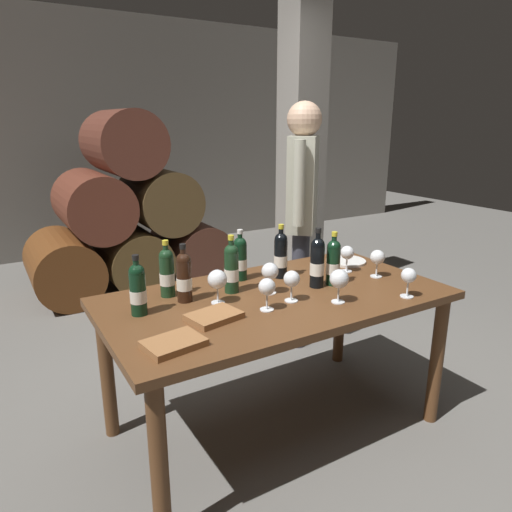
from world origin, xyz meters
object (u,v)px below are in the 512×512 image
(wine_bottle_7, at_px, (184,277))
(leather_ledger, at_px, (174,343))
(wine_bottle_4, at_px, (167,272))
(tasting_notebook, at_px, (214,316))
(wine_bottle_1, at_px, (281,255))
(wine_bottle_6, at_px, (240,258))
(wine_bottle_5, at_px, (333,262))
(wine_glass_2, at_px, (217,280))
(serving_plate, at_px, (346,261))
(wine_glass_1, at_px, (409,277))
(wine_glass_6, at_px, (270,272))
(wine_glass_7, at_px, (292,280))
(wine_glass_3, at_px, (347,253))
(sommelier_presenting, at_px, (302,203))
(wine_bottle_2, at_px, (138,289))
(wine_bottle_3, at_px, (317,262))
(wine_glass_4, at_px, (377,258))
(dining_table, at_px, (276,312))
(wine_bottle_0, at_px, (231,268))
(wine_glass_5, at_px, (339,279))
(wine_glass_0, at_px, (267,288))

(wine_bottle_7, distance_m, leather_ledger, 0.48)
(wine_bottle_4, bearing_deg, tasting_notebook, -79.17)
(wine_bottle_1, xyz_separation_m, wine_bottle_6, (-0.21, 0.08, -0.01))
(wine_bottle_1, relative_size, wine_bottle_4, 1.05)
(tasting_notebook, bearing_deg, wine_bottle_5, -4.36)
(wine_glass_2, bearing_deg, wine_bottle_5, -6.49)
(leather_ledger, xyz_separation_m, serving_plate, (1.31, 0.51, -0.01))
(wine_bottle_4, height_order, tasting_notebook, wine_bottle_4)
(wine_glass_1, relative_size, wine_glass_6, 0.93)
(wine_glass_7, bearing_deg, wine_glass_3, 21.70)
(leather_ledger, distance_m, sommelier_presenting, 1.70)
(wine_bottle_5, bearing_deg, wine_glass_3, 31.23)
(wine_bottle_2, relative_size, wine_bottle_7, 0.98)
(wine_bottle_3, bearing_deg, wine_bottle_5, -8.72)
(wine_glass_3, xyz_separation_m, sommelier_presenting, (0.15, 0.65, 0.18))
(serving_plate, bearing_deg, tasting_notebook, -161.52)
(sommelier_presenting, bearing_deg, wine_bottle_3, -120.97)
(wine_glass_2, bearing_deg, wine_bottle_6, 43.57)
(wine_bottle_4, distance_m, tasting_notebook, 0.39)
(wine_bottle_2, distance_m, wine_glass_1, 1.28)
(wine_bottle_3, relative_size, wine_glass_4, 2.03)
(dining_table, bearing_deg, wine_bottle_1, 52.37)
(wine_bottle_7, bearing_deg, wine_bottle_2, -169.37)
(wine_glass_1, distance_m, wine_glass_4, 0.31)
(wine_bottle_0, distance_m, wine_bottle_2, 0.49)
(wine_glass_5, bearing_deg, sommelier_presenting, 63.02)
(wine_bottle_6, xyz_separation_m, tasting_notebook, (-0.35, -0.40, -0.11))
(wine_bottle_0, distance_m, wine_glass_1, 0.87)
(wine_glass_1, bearing_deg, wine_bottle_5, 120.67)
(wine_bottle_0, relative_size, wine_glass_6, 1.85)
(wine_glass_5, distance_m, wine_glass_7, 0.22)
(wine_glass_4, xyz_separation_m, serving_plate, (0.04, 0.30, -0.10))
(wine_bottle_6, distance_m, wine_glass_3, 0.62)
(leather_ledger, xyz_separation_m, sommelier_presenting, (1.34, 1.01, 0.27))
(sommelier_presenting, bearing_deg, wine_bottle_1, -134.78)
(wine_bottle_6, distance_m, wine_glass_4, 0.75)
(leather_ledger, bearing_deg, wine_glass_4, 0.78)
(wine_bottle_5, height_order, sommelier_presenting, sommelier_presenting)
(wine_glass_0, bearing_deg, wine_bottle_2, 154.06)
(wine_bottle_4, bearing_deg, dining_table, -29.14)
(wine_bottle_5, xyz_separation_m, wine_glass_1, (0.20, -0.33, -0.02))
(wine_glass_2, height_order, serving_plate, wine_glass_2)
(wine_glass_6, height_order, sommelier_presenting, sommelier_presenting)
(sommelier_presenting, bearing_deg, wine_bottle_0, -145.33)
(wine_bottle_1, bearing_deg, wine_bottle_7, -174.07)
(wine_bottle_5, bearing_deg, wine_glass_7, -165.26)
(wine_bottle_5, height_order, wine_glass_5, wine_bottle_5)
(wine_bottle_7, bearing_deg, wine_glass_2, -40.22)
(wine_bottle_0, height_order, sommelier_presenting, sommelier_presenting)
(wine_bottle_4, relative_size, wine_bottle_7, 1.00)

